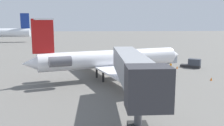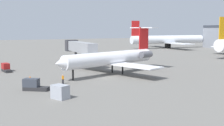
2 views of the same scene
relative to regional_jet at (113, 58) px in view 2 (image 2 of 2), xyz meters
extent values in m
cube|color=#66635E|center=(3.08, -3.39, -3.57)|extent=(400.00, 400.00, 0.10)
cylinder|color=white|center=(0.26, -0.76, -0.06)|extent=(10.47, 23.48, 2.86)
cone|color=white|center=(4.41, -12.79, -0.06)|extent=(3.28, 2.96, 2.71)
cone|color=white|center=(-3.92, 11.36, -0.06)|extent=(3.14, 3.25, 2.43)
cube|color=white|center=(5.79, 2.20, -1.18)|extent=(11.53, 7.64, 0.24)
cube|color=white|center=(-5.92, -1.84, -1.18)|extent=(11.53, 7.64, 0.24)
cylinder|color=#595960|center=(-0.44, 8.43, 0.34)|extent=(2.46, 3.51, 1.50)
cylinder|color=#595960|center=(-4.85, 6.92, 0.34)|extent=(2.46, 3.51, 1.50)
cube|color=red|center=(-3.30, 9.57, 3.94)|extent=(1.27, 3.10, 5.14)
cube|color=white|center=(-3.30, 9.57, 6.41)|extent=(7.21, 4.49, 0.20)
cylinder|color=black|center=(3.50, -10.14, -2.50)|extent=(0.36, 0.36, 2.04)
cylinder|color=black|center=(1.12, 1.65, -2.50)|extent=(0.36, 0.36, 2.04)
cylinder|color=black|center=(-1.90, 0.61, -2.50)|extent=(0.36, 0.36, 2.04)
cube|color=gray|center=(-15.52, -2.04, 1.41)|extent=(16.97, 2.69, 2.60)
cube|color=#333338|center=(-23.60, -2.09, 1.41)|extent=(2.42, 3.21, 3.20)
cylinder|color=#4C4C51|center=(-19.76, -2.06, -1.71)|extent=(0.70, 0.70, 3.63)
cube|color=#262626|center=(-19.76, -2.06, -3.27)|extent=(1.80, 1.80, 0.50)
cube|color=black|center=(6.08, -12.81, -3.10)|extent=(0.33, 0.25, 0.85)
cube|color=orange|center=(6.08, -12.81, -2.37)|extent=(0.41, 0.27, 0.60)
sphere|color=tan|center=(6.08, -12.81, -1.95)|extent=(0.24, 0.24, 0.24)
cube|color=#262628|center=(9.45, -18.07, -3.22)|extent=(3.37, 4.11, 0.60)
cube|color=#333842|center=(9.01, -18.74, -2.27)|extent=(2.49, 2.77, 1.30)
cube|color=#262628|center=(-12.91, -20.65, -3.22)|extent=(4.18, 2.07, 0.60)
cube|color=maroon|center=(-13.69, -20.78, -2.27)|extent=(2.60, 1.79, 1.30)
cube|color=#999EA8|center=(16.18, -15.96, -2.54)|extent=(2.80, 2.48, 1.96)
cone|color=orange|center=(8.48, -14.92, -3.25)|extent=(0.36, 0.36, 0.55)
cone|color=orange|center=(-2.01, -17.21, -3.25)|extent=(0.36, 0.36, 0.55)
cylinder|color=silver|center=(-59.48, 58.16, 0.82)|extent=(5.98, 40.11, 3.89)
cube|color=red|center=(-60.42, 40.21, 6.27)|extent=(0.51, 4.01, 7.00)
cube|color=silver|center=(-59.48, 58.16, -0.72)|extent=(33.83, 7.76, 0.30)
cube|color=black|center=(-59.48, 58.16, -2.32)|extent=(1.20, 2.80, 2.40)
cube|color=orange|center=(-11.55, 44.01, 6.37)|extent=(0.75, 4.01, 7.00)
camera|label=1|loc=(-40.53, 1.54, 6.13)|focal=39.53mm
camera|label=2|loc=(53.87, -25.68, 6.28)|focal=44.88mm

